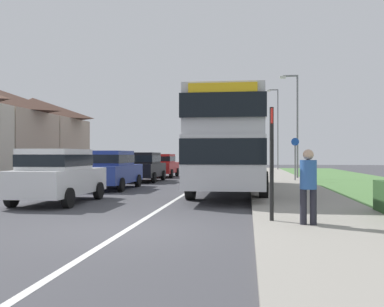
{
  "coord_description": "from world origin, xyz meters",
  "views": [
    {
      "loc": [
        2.48,
        -8.72,
        1.56
      ],
      "look_at": [
        0.7,
        4.99,
        1.6
      ],
      "focal_mm": 40.29,
      "sensor_mm": 36.0,
      "label": 1
    }
  ],
  "objects_px": {
    "street_lamp_far": "(277,124)",
    "cycle_route_sign": "(295,157)",
    "parked_car_black": "(144,166)",
    "parked_car_blue": "(111,168)",
    "bus_stop_sign": "(272,156)",
    "parked_car_red": "(162,164)",
    "pedestrian_at_stop": "(308,183)",
    "double_decker_bus": "(230,141)",
    "parked_car_white": "(58,174)",
    "street_lamp_mid": "(296,119)"
  },
  "relations": [
    {
      "from": "parked_car_red",
      "to": "pedestrian_at_stop",
      "type": "xyz_separation_m",
      "value": [
        7.18,
        -20.47,
        0.09
      ]
    },
    {
      "from": "parked_car_blue",
      "to": "street_lamp_mid",
      "type": "distance_m",
      "value": 12.99
    },
    {
      "from": "parked_car_blue",
      "to": "bus_stop_sign",
      "type": "height_order",
      "value": "bus_stop_sign"
    },
    {
      "from": "parked_car_red",
      "to": "parked_car_blue",
      "type": "bearing_deg",
      "value": -91.25
    },
    {
      "from": "double_decker_bus",
      "to": "parked_car_blue",
      "type": "relative_size",
      "value": 2.4
    },
    {
      "from": "parked_car_red",
      "to": "cycle_route_sign",
      "type": "height_order",
      "value": "cycle_route_sign"
    },
    {
      "from": "parked_car_white",
      "to": "pedestrian_at_stop",
      "type": "bearing_deg",
      "value": -29.17
    },
    {
      "from": "cycle_route_sign",
      "to": "street_lamp_far",
      "type": "relative_size",
      "value": 0.31
    },
    {
      "from": "parked_car_white",
      "to": "street_lamp_far",
      "type": "height_order",
      "value": "street_lamp_far"
    },
    {
      "from": "parked_car_blue",
      "to": "cycle_route_sign",
      "type": "relative_size",
      "value": 1.8
    },
    {
      "from": "double_decker_bus",
      "to": "street_lamp_far",
      "type": "bearing_deg",
      "value": 82.0
    },
    {
      "from": "pedestrian_at_stop",
      "to": "cycle_route_sign",
      "type": "bearing_deg",
      "value": 84.84
    },
    {
      "from": "cycle_route_sign",
      "to": "double_decker_bus",
      "type": "bearing_deg",
      "value": -115.3
    },
    {
      "from": "pedestrian_at_stop",
      "to": "street_lamp_mid",
      "type": "bearing_deg",
      "value": 84.63
    },
    {
      "from": "pedestrian_at_stop",
      "to": "double_decker_bus",
      "type": "bearing_deg",
      "value": 102.71
    },
    {
      "from": "parked_car_black",
      "to": "pedestrian_at_stop",
      "type": "xyz_separation_m",
      "value": [
        7.23,
        -15.33,
        0.05
      ]
    },
    {
      "from": "parked_car_blue",
      "to": "double_decker_bus",
      "type": "bearing_deg",
      "value": -11.41
    },
    {
      "from": "double_decker_bus",
      "to": "street_lamp_mid",
      "type": "bearing_deg",
      "value": 69.4
    },
    {
      "from": "pedestrian_at_stop",
      "to": "parked_car_blue",
      "type": "bearing_deg",
      "value": 127.15
    },
    {
      "from": "street_lamp_mid",
      "to": "cycle_route_sign",
      "type": "bearing_deg",
      "value": -96.63
    },
    {
      "from": "parked_car_white",
      "to": "pedestrian_at_stop",
      "type": "distance_m",
      "value": 8.37
    },
    {
      "from": "parked_car_black",
      "to": "pedestrian_at_stop",
      "type": "height_order",
      "value": "parked_car_black"
    },
    {
      "from": "street_lamp_far",
      "to": "cycle_route_sign",
      "type": "bearing_deg",
      "value": -90.57
    },
    {
      "from": "parked_car_blue",
      "to": "cycle_route_sign",
      "type": "height_order",
      "value": "cycle_route_sign"
    },
    {
      "from": "parked_car_blue",
      "to": "street_lamp_far",
      "type": "height_order",
      "value": "street_lamp_far"
    },
    {
      "from": "double_decker_bus",
      "to": "cycle_route_sign",
      "type": "height_order",
      "value": "double_decker_bus"
    },
    {
      "from": "parked_car_black",
      "to": "street_lamp_far",
      "type": "bearing_deg",
      "value": 64.76
    },
    {
      "from": "parked_car_white",
      "to": "double_decker_bus",
      "type": "bearing_deg",
      "value": 40.72
    },
    {
      "from": "parked_car_red",
      "to": "parked_car_white",
      "type": "bearing_deg",
      "value": -90.45
    },
    {
      "from": "parked_car_white",
      "to": "parked_car_red",
      "type": "height_order",
      "value": "parked_car_white"
    },
    {
      "from": "pedestrian_at_stop",
      "to": "bus_stop_sign",
      "type": "xyz_separation_m",
      "value": [
        -0.72,
        0.45,
        0.56
      ]
    },
    {
      "from": "bus_stop_sign",
      "to": "parked_car_red",
      "type": "bearing_deg",
      "value": 107.9
    },
    {
      "from": "street_lamp_mid",
      "to": "parked_car_blue",
      "type": "bearing_deg",
      "value": -136.31
    },
    {
      "from": "double_decker_bus",
      "to": "parked_car_red",
      "type": "xyz_separation_m",
      "value": [
        -5.22,
        11.78,
        -1.25
      ]
    },
    {
      "from": "double_decker_bus",
      "to": "bus_stop_sign",
      "type": "distance_m",
      "value": 8.35
    },
    {
      "from": "double_decker_bus",
      "to": "parked_car_blue",
      "type": "bearing_deg",
      "value": 168.59
    },
    {
      "from": "cycle_route_sign",
      "to": "street_lamp_far",
      "type": "height_order",
      "value": "street_lamp_far"
    },
    {
      "from": "pedestrian_at_stop",
      "to": "bus_stop_sign",
      "type": "bearing_deg",
      "value": 147.68
    },
    {
      "from": "parked_car_black",
      "to": "bus_stop_sign",
      "type": "xyz_separation_m",
      "value": [
        6.51,
        -14.87,
        0.61
      ]
    },
    {
      "from": "street_lamp_far",
      "to": "bus_stop_sign",
      "type": "bearing_deg",
      "value": -93.97
    },
    {
      "from": "cycle_route_sign",
      "to": "parked_car_blue",
      "type": "bearing_deg",
      "value": -145.54
    },
    {
      "from": "parked_car_white",
      "to": "parked_car_black",
      "type": "height_order",
      "value": "parked_car_white"
    },
    {
      "from": "street_lamp_far",
      "to": "parked_car_red",
      "type": "bearing_deg",
      "value": -122.84
    },
    {
      "from": "parked_car_black",
      "to": "parked_car_red",
      "type": "height_order",
      "value": "parked_car_black"
    },
    {
      "from": "double_decker_bus",
      "to": "parked_car_red",
      "type": "relative_size",
      "value": 2.78
    },
    {
      "from": "bus_stop_sign",
      "to": "parked_car_black",
      "type": "bearing_deg",
      "value": 113.65
    },
    {
      "from": "parked_car_white",
      "to": "cycle_route_sign",
      "type": "distance_m",
      "value": 14.68
    },
    {
      "from": "pedestrian_at_stop",
      "to": "street_lamp_far",
      "type": "height_order",
      "value": "street_lamp_far"
    },
    {
      "from": "parked_car_white",
      "to": "bus_stop_sign",
      "type": "height_order",
      "value": "bus_stop_sign"
    },
    {
      "from": "cycle_route_sign",
      "to": "street_lamp_mid",
      "type": "bearing_deg",
      "value": 83.37
    }
  ]
}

